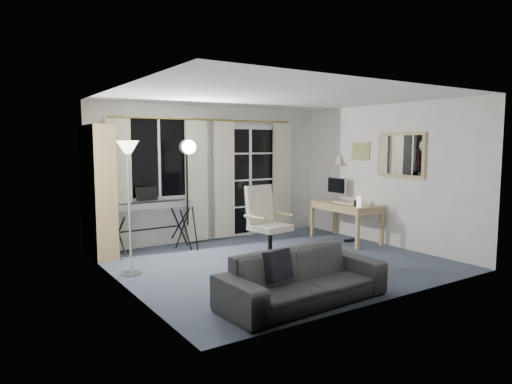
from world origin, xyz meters
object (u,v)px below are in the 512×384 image
(studio_light, at_px, (188,160))
(mug, at_px, (371,203))
(sofa, at_px, (303,269))
(bookshelf, at_px, (96,195))
(desk, at_px, (346,208))
(monitor, at_px, (337,186))
(keyboard_piano, at_px, (149,206))
(torchiere_lamp, at_px, (128,167))
(office_chair, at_px, (264,217))

(studio_light, bearing_deg, mug, -19.09)
(sofa, bearing_deg, studio_light, 87.25)
(bookshelf, bearing_deg, desk, -17.03)
(monitor, bearing_deg, desk, -111.80)
(mug, bearing_deg, keyboard_piano, 153.39)
(bookshelf, bearing_deg, sofa, -67.91)
(bookshelf, relative_size, sofa, 1.04)
(torchiere_lamp, bearing_deg, monitor, 6.02)
(torchiere_lamp, xyz_separation_m, studio_light, (1.23, 0.83, 0.05))
(keyboard_piano, height_order, monitor, monitor)
(torchiere_lamp, xyz_separation_m, monitor, (4.09, 0.43, -0.49))
(bookshelf, distance_m, mug, 4.47)
(torchiere_lamp, bearing_deg, studio_light, 34.19)
(studio_light, relative_size, monitor, 3.76)
(monitor, height_order, sofa, monitor)
(bookshelf, xyz_separation_m, keyboard_piano, (0.80, -0.09, -0.22))
(studio_light, distance_m, sofa, 3.14)
(keyboard_piano, bearing_deg, sofa, -82.48)
(keyboard_piano, xyz_separation_m, office_chair, (1.15, -1.58, -0.07))
(desk, distance_m, sofa, 3.40)
(desk, distance_m, mug, 0.53)
(office_chair, xyz_separation_m, mug, (2.15, -0.07, 0.07))
(torchiere_lamp, height_order, sofa, torchiere_lamp)
(desk, height_order, sofa, sofa)
(monitor, height_order, mug, monitor)
(office_chair, height_order, desk, office_chair)
(studio_light, bearing_deg, monitor, -1.02)
(mug, bearing_deg, bookshelf, 156.91)
(torchiere_lamp, xyz_separation_m, office_chair, (1.84, -0.45, -0.76))
(studio_light, relative_size, desk, 1.43)
(keyboard_piano, xyz_separation_m, studio_light, (0.54, -0.30, 0.74))
(bookshelf, height_order, office_chair, bookshelf)
(torchiere_lamp, height_order, keyboard_piano, torchiere_lamp)
(torchiere_lamp, distance_m, keyboard_piano, 1.50)
(monitor, bearing_deg, mug, -94.00)
(office_chair, relative_size, desk, 0.88)
(keyboard_piano, distance_m, mug, 3.70)
(torchiere_lamp, relative_size, monitor, 3.62)
(office_chair, bearing_deg, studio_light, 107.43)
(keyboard_piano, height_order, office_chair, office_chair)
(office_chair, height_order, monitor, office_chair)
(torchiere_lamp, distance_m, desk, 3.98)
(monitor, bearing_deg, keyboard_piano, 170.09)
(office_chair, bearing_deg, sofa, -118.40)
(bookshelf, relative_size, keyboard_piano, 1.49)
(torchiere_lamp, xyz_separation_m, desk, (3.89, -0.02, -0.83))
(office_chair, distance_m, monitor, 2.43)
(desk, height_order, mug, mug)
(monitor, bearing_deg, torchiere_lamp, -172.16)
(desk, relative_size, mug, 11.56)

